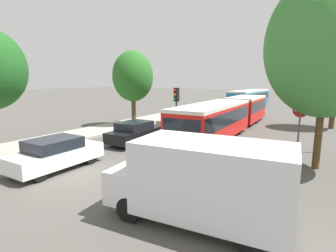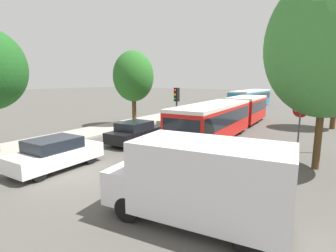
{
  "view_description": "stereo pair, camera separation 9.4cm",
  "coord_description": "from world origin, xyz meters",
  "px_view_note": "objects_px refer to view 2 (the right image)",
  "views": [
    {
      "loc": [
        8.3,
        -7.14,
        3.91
      ],
      "look_at": [
        0.2,
        5.92,
        1.2
      ],
      "focal_mm": 28.0,
      "sensor_mm": 36.0,
      "label": 1
    },
    {
      "loc": [
        8.38,
        -7.09,
        3.91
      ],
      "look_at": [
        0.2,
        5.92,
        1.2
      ],
      "focal_mm": 28.0,
      "sensor_mm": 36.0,
      "label": 2
    }
  ],
  "objects_px": {
    "white_van": "(201,180)",
    "tree_left_mid": "(134,78)",
    "queued_car_black": "(135,132)",
    "direction_sign_post": "(320,106)",
    "queued_car_silver": "(206,114)",
    "city_bus_rear": "(251,97)",
    "articulated_bus": "(229,114)",
    "queued_car_tan": "(180,121)",
    "queued_car_white": "(55,153)",
    "traffic_light": "(176,101)",
    "no_entry_sign": "(300,122)",
    "tree_right_near": "(328,45)"
  },
  "relations": [
    {
      "from": "no_entry_sign",
      "to": "queued_car_silver",
      "type": "bearing_deg",
      "value": -135.51
    },
    {
      "from": "white_van",
      "to": "no_entry_sign",
      "type": "xyz_separation_m",
      "value": [
        1.55,
        7.84,
        0.64
      ]
    },
    {
      "from": "queued_car_tan",
      "to": "queued_car_silver",
      "type": "distance_m",
      "value": 5.25
    },
    {
      "from": "queued_car_silver",
      "to": "direction_sign_post",
      "type": "relative_size",
      "value": 1.12
    },
    {
      "from": "direction_sign_post",
      "to": "tree_right_near",
      "type": "height_order",
      "value": "tree_right_near"
    },
    {
      "from": "direction_sign_post",
      "to": "tree_left_mid",
      "type": "xyz_separation_m",
      "value": [
        -13.73,
        1.4,
        1.53
      ]
    },
    {
      "from": "queued_car_tan",
      "to": "tree_left_mid",
      "type": "distance_m",
      "value": 5.44
    },
    {
      "from": "traffic_light",
      "to": "direction_sign_post",
      "type": "xyz_separation_m",
      "value": [
        8.28,
        0.81,
        0.07
      ]
    },
    {
      "from": "queued_car_black",
      "to": "direction_sign_post",
      "type": "xyz_separation_m",
      "value": [
        9.7,
        3.45,
        1.87
      ]
    },
    {
      "from": "traffic_light",
      "to": "queued_car_silver",
      "type": "bearing_deg",
      "value": -153.91
    },
    {
      "from": "queued_car_black",
      "to": "traffic_light",
      "type": "height_order",
      "value": "traffic_light"
    },
    {
      "from": "articulated_bus",
      "to": "queued_car_silver",
      "type": "relative_size",
      "value": 4.0
    },
    {
      "from": "queued_car_silver",
      "to": "tree_right_near",
      "type": "xyz_separation_m",
      "value": [
        9.75,
        -10.07,
        4.61
      ]
    },
    {
      "from": "articulated_bus",
      "to": "no_entry_sign",
      "type": "distance_m",
      "value": 7.52
    },
    {
      "from": "traffic_light",
      "to": "tree_left_mid",
      "type": "xyz_separation_m",
      "value": [
        -5.46,
        2.22,
        1.6
      ]
    },
    {
      "from": "queued_car_white",
      "to": "queued_car_tan",
      "type": "xyz_separation_m",
      "value": [
        0.13,
        10.98,
        0.02
      ]
    },
    {
      "from": "queued_car_black",
      "to": "direction_sign_post",
      "type": "distance_m",
      "value": 10.46
    },
    {
      "from": "white_van",
      "to": "city_bus_rear",
      "type": "bearing_deg",
      "value": -82.98
    },
    {
      "from": "queued_car_silver",
      "to": "city_bus_rear",
      "type": "bearing_deg",
      "value": -0.85
    },
    {
      "from": "queued_car_white",
      "to": "white_van",
      "type": "xyz_separation_m",
      "value": [
        7.34,
        -0.64,
        0.53
      ]
    },
    {
      "from": "queued_car_white",
      "to": "tree_left_mid",
      "type": "bearing_deg",
      "value": 21.06
    },
    {
      "from": "direction_sign_post",
      "to": "tree_right_near",
      "type": "xyz_separation_m",
      "value": [
        0.15,
        -2.92,
        2.75
      ]
    },
    {
      "from": "direction_sign_post",
      "to": "queued_car_silver",
      "type": "bearing_deg",
      "value": -23.58
    },
    {
      "from": "white_van",
      "to": "direction_sign_post",
      "type": "relative_size",
      "value": 1.44
    },
    {
      "from": "no_entry_sign",
      "to": "tree_left_mid",
      "type": "bearing_deg",
      "value": -104.19
    },
    {
      "from": "traffic_light",
      "to": "queued_car_tan",
      "type": "bearing_deg",
      "value": -139.25
    },
    {
      "from": "queued_car_silver",
      "to": "traffic_light",
      "type": "height_order",
      "value": "traffic_light"
    },
    {
      "from": "white_van",
      "to": "tree_left_mid",
      "type": "distance_m",
      "value": 16.23
    },
    {
      "from": "queued_car_black",
      "to": "white_van",
      "type": "bearing_deg",
      "value": -130.59
    },
    {
      "from": "city_bus_rear",
      "to": "queued_car_black",
      "type": "distance_m",
      "value": 25.79
    },
    {
      "from": "traffic_light",
      "to": "tree_left_mid",
      "type": "bearing_deg",
      "value": -95.46
    },
    {
      "from": "tree_left_mid",
      "to": "tree_right_near",
      "type": "bearing_deg",
      "value": -17.3
    },
    {
      "from": "city_bus_rear",
      "to": "traffic_light",
      "type": "height_order",
      "value": "traffic_light"
    },
    {
      "from": "queued_car_black",
      "to": "tree_left_mid",
      "type": "relative_size",
      "value": 0.62
    },
    {
      "from": "queued_car_tan",
      "to": "white_van",
      "type": "xyz_separation_m",
      "value": [
        7.22,
        -11.62,
        0.51
      ]
    },
    {
      "from": "city_bus_rear",
      "to": "queued_car_white",
      "type": "xyz_separation_m",
      "value": [
        -0.14,
        -31.43,
        -0.71
      ]
    },
    {
      "from": "white_van",
      "to": "traffic_light",
      "type": "xyz_separation_m",
      "value": [
        -6.01,
        8.91,
        1.26
      ]
    },
    {
      "from": "queued_car_black",
      "to": "no_entry_sign",
      "type": "bearing_deg",
      "value": -80.54
    },
    {
      "from": "queued_car_black",
      "to": "white_van",
      "type": "distance_m",
      "value": 9.74
    },
    {
      "from": "no_entry_sign",
      "to": "city_bus_rear",
      "type": "bearing_deg",
      "value": -160.14
    },
    {
      "from": "traffic_light",
      "to": "tree_right_near",
      "type": "xyz_separation_m",
      "value": [
        8.43,
        -2.11,
        2.82
      ]
    },
    {
      "from": "queued_car_black",
      "to": "queued_car_silver",
      "type": "bearing_deg",
      "value": -0.92
    },
    {
      "from": "articulated_bus",
      "to": "no_entry_sign",
      "type": "height_order",
      "value": "no_entry_sign"
    },
    {
      "from": "tree_left_mid",
      "to": "no_entry_sign",
      "type": "bearing_deg",
      "value": -14.19
    },
    {
      "from": "queued_car_white",
      "to": "queued_car_black",
      "type": "bearing_deg",
      "value": 0.49
    },
    {
      "from": "tree_left_mid",
      "to": "queued_car_white",
      "type": "bearing_deg",
      "value": -68.56
    },
    {
      "from": "white_van",
      "to": "tree_left_mid",
      "type": "bearing_deg",
      "value": -49.79
    },
    {
      "from": "queued_car_white",
      "to": "queued_car_silver",
      "type": "height_order",
      "value": "queued_car_white"
    },
    {
      "from": "articulated_bus",
      "to": "queued_car_tan",
      "type": "relative_size",
      "value": 3.86
    },
    {
      "from": "queued_car_tan",
      "to": "direction_sign_post",
      "type": "bearing_deg",
      "value": -101.68
    }
  ]
}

